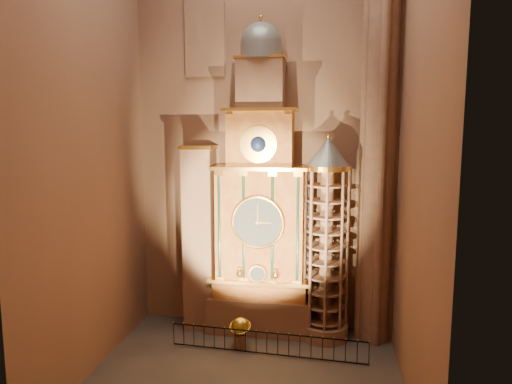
% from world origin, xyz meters
% --- Properties ---
extents(floor, '(14.00, 14.00, 0.00)m').
position_xyz_m(floor, '(0.00, 0.00, 0.00)').
color(floor, '#383330').
rests_on(floor, ground).
extents(wall_back, '(22.00, 0.00, 22.00)m').
position_xyz_m(wall_back, '(0.00, 6.00, 11.00)').
color(wall_back, '#8E664C').
rests_on(wall_back, floor).
extents(wall_left, '(0.00, 22.00, 22.00)m').
position_xyz_m(wall_left, '(-7.00, 0.00, 11.00)').
color(wall_left, '#8E664C').
rests_on(wall_left, floor).
extents(wall_right, '(0.00, 22.00, 22.00)m').
position_xyz_m(wall_right, '(7.00, 0.00, 11.00)').
color(wall_right, '#8E664C').
rests_on(wall_right, floor).
extents(astronomical_clock, '(5.60, 2.41, 16.70)m').
position_xyz_m(astronomical_clock, '(0.00, 4.96, 6.68)').
color(astronomical_clock, '#8C634C').
rests_on(astronomical_clock, floor).
extents(portrait_tower, '(1.80, 1.60, 10.20)m').
position_xyz_m(portrait_tower, '(-3.40, 4.98, 5.15)').
color(portrait_tower, '#8C634C').
rests_on(portrait_tower, floor).
extents(stair_turret, '(2.50, 2.50, 10.80)m').
position_xyz_m(stair_turret, '(3.50, 4.70, 5.27)').
color(stair_turret, '#8C634C').
rests_on(stair_turret, floor).
extents(gothic_pier, '(2.04, 2.04, 22.00)m').
position_xyz_m(gothic_pier, '(6.10, 5.00, 11.00)').
color(gothic_pier, '#8C634C').
rests_on(gothic_pier, floor).
extents(stained_glass_window, '(2.20, 0.14, 5.20)m').
position_xyz_m(stained_glass_window, '(-3.20, 5.92, 16.50)').
color(stained_glass_window, navy).
rests_on(stained_glass_window, wall_back).
extents(celestial_globe, '(1.13, 1.07, 1.58)m').
position_xyz_m(celestial_globe, '(-0.73, 2.82, 0.95)').
color(celestial_globe, '#8C634C').
rests_on(celestial_globe, floor).
extents(iron_railing, '(9.73, 0.67, 1.16)m').
position_xyz_m(iron_railing, '(0.73, 2.18, 0.63)').
color(iron_railing, black).
rests_on(iron_railing, floor).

